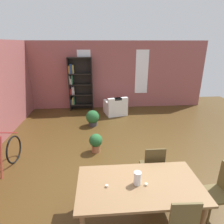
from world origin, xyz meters
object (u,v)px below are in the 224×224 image
dining_chair_far_right (152,166)px  potted_plant_by_shelf (93,118)px  bicycle_second (2,162)px  dining_table (139,188)px  armchair_white (115,107)px  vase_on_table (137,178)px  dining_chair_head_right (219,191)px  bookshelf_tall (79,84)px  potted_plant_corner (96,142)px

dining_chair_far_right → potted_plant_by_shelf: size_ratio=1.72×
bicycle_second → dining_chair_far_right: bearing=-11.6°
dining_table → dining_chair_far_right: size_ratio=1.97×
armchair_white → bicycle_second: 4.59m
vase_on_table → armchair_white: 5.03m
dining_table → dining_chair_head_right: 1.32m
dining_chair_far_right → bookshelf_tall: (-1.79, 4.99, 0.62)m
bicycle_second → potted_plant_corner: bicycle_second is taller
vase_on_table → dining_chair_head_right: (1.35, 0.01, -0.33)m
dining_chair_far_right → potted_plant_corner: bearing=127.1°
dining_table → dining_chair_far_right: dining_chair_far_right is taller
bookshelf_tall → bicycle_second: size_ratio=1.28×
bicycle_second → potted_plant_corner: bearing=21.9°
bicycle_second → potted_plant_corner: 2.17m
vase_on_table → potted_plant_corner: (-0.64, 2.18, -0.56)m
dining_chair_far_right → armchair_white: (-0.30, 4.27, -0.23)m
dining_table → vase_on_table: bearing=180.0°
bicycle_second → potted_plant_corner: size_ratio=3.39×
bookshelf_tall → potted_plant_corner: 3.70m
vase_on_table → dining_chair_far_right: bearing=57.7°
potted_plant_corner → vase_on_table: bearing=-73.7°
dining_chair_head_right → dining_table: bearing=-179.8°
dining_table → potted_plant_corner: dining_table is taller
dining_chair_head_right → vase_on_table: bearing=-179.8°
potted_plant_by_shelf → potted_plant_corner: size_ratio=1.09×
vase_on_table → dining_chair_head_right: size_ratio=0.22×
vase_on_table → bicycle_second: size_ratio=0.12×
bookshelf_tall → potted_plant_corner: bearing=-78.9°
dining_table → dining_chair_far_right: bearing=59.9°
bicycle_second → potted_plant_by_shelf: size_ratio=3.12×
dining_chair_head_right → potted_plant_corner: size_ratio=1.87×
bicycle_second → potted_plant_by_shelf: 3.17m
potted_plant_by_shelf → bookshelf_tall: bearing=107.7°
dining_chair_head_right → armchair_white: (-1.19, 4.99, -0.23)m
bookshelf_tall → armchair_white: size_ratio=2.29×
dining_chair_far_right → potted_plant_by_shelf: bearing=110.8°
dining_table → potted_plant_corner: (-0.67, 2.18, -0.38)m
dining_chair_far_right → bookshelf_tall: 5.33m
vase_on_table → dining_chair_head_right: 1.39m
dining_chair_head_right → armchair_white: 5.14m
dining_chair_far_right → bookshelf_tall: bearing=109.7°
vase_on_table → potted_plant_by_shelf: vase_on_table is taller
dining_chair_head_right → potted_plant_by_shelf: 4.44m
dining_table → vase_on_table: (-0.04, 0.00, 0.18)m
bookshelf_tall → potted_plant_by_shelf: 2.07m
vase_on_table → bicycle_second: (-2.65, 1.37, -0.51)m
vase_on_table → bicycle_second: vase_on_table is taller
dining_table → bookshelf_tall: bearing=103.4°
potted_plant_corner → potted_plant_by_shelf: bearing=93.8°
vase_on_table → potted_plant_corner: size_ratio=0.41×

